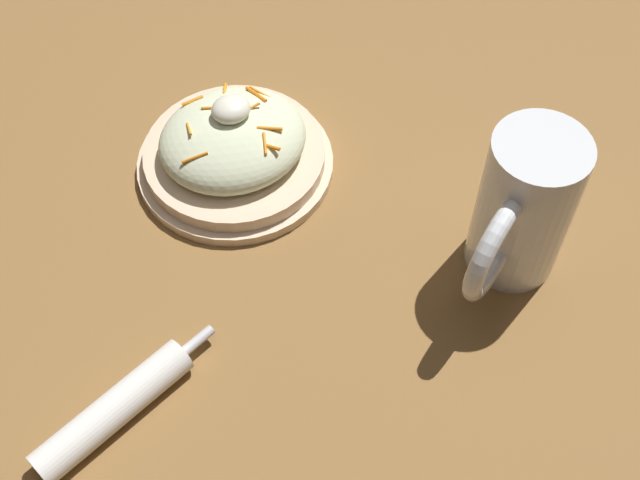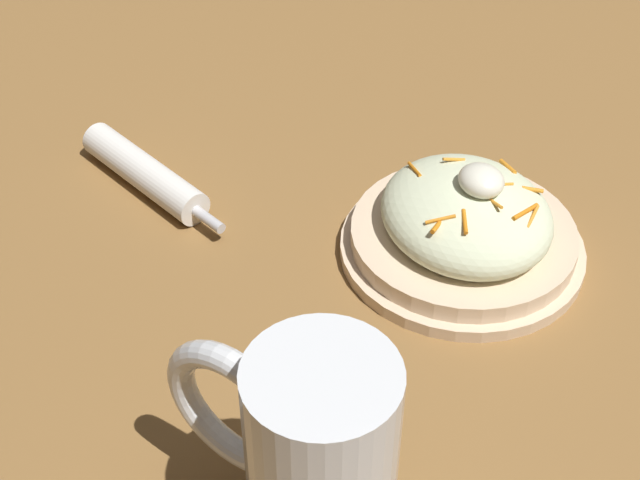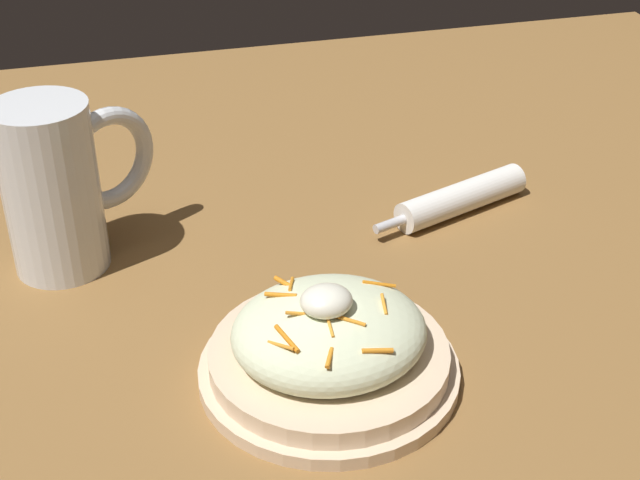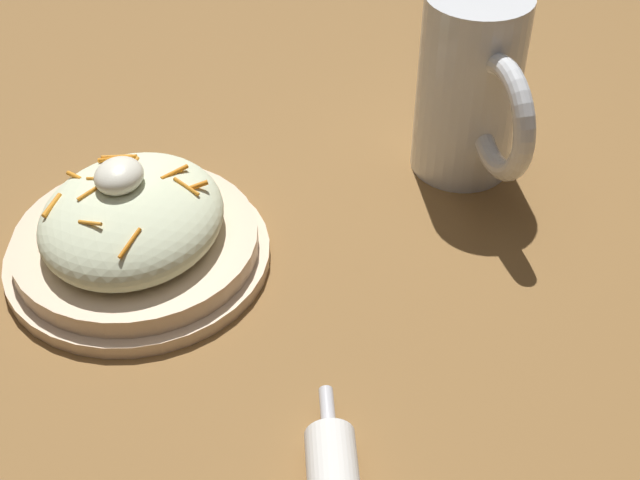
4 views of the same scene
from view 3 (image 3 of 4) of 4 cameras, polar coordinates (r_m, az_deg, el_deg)
The scene contains 4 objects.
ground_plane at distance 0.81m, azimuth 2.19°, elevation -5.19°, with size 1.43×1.43×0.00m, color olive.
salad_plate at distance 0.74m, azimuth 0.56°, elevation -6.63°, with size 0.21×0.21×0.09m.
beer_mug at distance 0.89m, azimuth -16.00°, elevation 2.74°, with size 0.15×0.11×0.17m.
napkin_roll at distance 0.98m, azimuth 8.71°, elevation 2.59°, with size 0.19×0.08×0.03m.
Camera 3 is at (0.20, 0.62, 0.49)m, focal length 51.48 mm.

